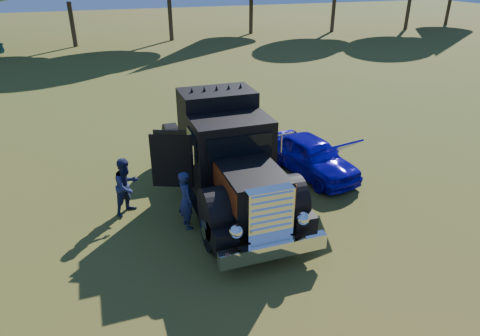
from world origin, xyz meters
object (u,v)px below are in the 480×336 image
spectator_far (127,186)px  spectator_near (186,200)px  hotrod_coupe (312,156)px  diamond_t_truck (227,159)px

spectator_far → spectator_near: bearing=-81.2°
spectator_near → hotrod_coupe: bearing=-77.7°
diamond_t_truck → spectator_near: 1.77m
hotrod_coupe → spectator_near: bearing=-158.9°
hotrod_coupe → spectator_near: size_ratio=2.63×
diamond_t_truck → spectator_far: diamond_t_truck is taller
diamond_t_truck → spectator_near: size_ratio=4.55×
hotrod_coupe → spectator_near: (-4.48, -1.73, 0.17)m
hotrod_coupe → diamond_t_truck: bearing=-166.4°
spectator_near → spectator_far: 1.82m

